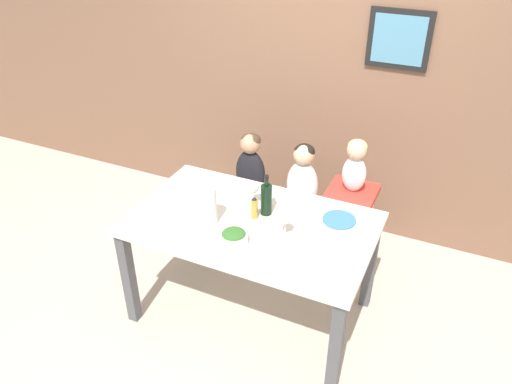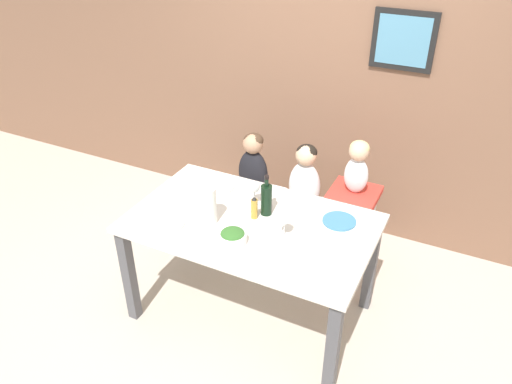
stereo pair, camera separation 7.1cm
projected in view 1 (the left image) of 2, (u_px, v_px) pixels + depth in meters
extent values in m
plane|color=#BCB2A3|center=(252.00, 310.00, 3.58)|extent=(14.00, 14.00, 0.00)
cube|color=brown|center=(325.00, 71.00, 3.92)|extent=(10.00, 0.06, 2.70)
cube|color=black|center=(399.00, 39.00, 3.53)|extent=(0.45, 0.02, 0.42)
cube|color=teal|center=(399.00, 40.00, 3.52)|extent=(0.37, 0.00, 0.34)
cube|color=silver|center=(251.00, 224.00, 3.18)|extent=(1.55, 0.94, 0.03)
cube|color=#4C4C51|center=(129.00, 277.00, 3.32)|extent=(0.07, 0.07, 0.74)
cube|color=#4C4C51|center=(336.00, 349.00, 2.81)|extent=(0.07, 0.07, 0.74)
cube|color=#4C4C51|center=(192.00, 215.00, 3.95)|extent=(0.07, 0.07, 0.74)
cube|color=#4C4C51|center=(370.00, 263.00, 3.44)|extent=(0.07, 0.07, 0.74)
cylinder|color=silver|center=(226.00, 225.00, 4.12)|extent=(0.04, 0.04, 0.40)
cylinder|color=silver|center=(260.00, 234.00, 4.01)|extent=(0.04, 0.04, 0.40)
cylinder|color=silver|center=(242.00, 206.00, 4.36)|extent=(0.04, 0.04, 0.40)
cylinder|color=silver|center=(275.00, 215.00, 4.25)|extent=(0.04, 0.04, 0.40)
cube|color=white|center=(251.00, 197.00, 4.07)|extent=(0.41, 0.43, 0.05)
cylinder|color=silver|center=(274.00, 238.00, 3.97)|extent=(0.04, 0.04, 0.40)
cylinder|color=silver|center=(311.00, 249.00, 3.86)|extent=(0.04, 0.04, 0.40)
cylinder|color=silver|center=(289.00, 218.00, 4.21)|extent=(0.04, 0.04, 0.40)
cylinder|color=silver|center=(324.00, 227.00, 4.10)|extent=(0.04, 0.04, 0.40)
cube|color=white|center=(301.00, 210.00, 3.91)|extent=(0.41, 0.43, 0.05)
cylinder|color=silver|center=(325.00, 237.00, 3.78)|extent=(0.04, 0.04, 0.65)
cylinder|color=silver|center=(359.00, 246.00, 3.68)|extent=(0.04, 0.04, 0.65)
cylinder|color=silver|center=(336.00, 219.00, 3.98)|extent=(0.04, 0.04, 0.65)
cylinder|color=silver|center=(368.00, 227.00, 3.88)|extent=(0.04, 0.04, 0.65)
cube|color=red|center=(352.00, 194.00, 3.65)|extent=(0.35, 0.37, 0.05)
ellipsoid|color=black|center=(250.00, 173.00, 3.95)|extent=(0.25, 0.15, 0.40)
sphere|color=tan|center=(250.00, 144.00, 3.81)|extent=(0.16, 0.16, 0.16)
ellipsoid|color=#473323|center=(251.00, 140.00, 3.81)|extent=(0.15, 0.15, 0.11)
ellipsoid|color=silver|center=(302.00, 185.00, 3.79)|extent=(0.25, 0.15, 0.40)
sphere|color=#D6AD89|center=(304.00, 155.00, 3.66)|extent=(0.16, 0.16, 0.16)
ellipsoid|color=black|center=(305.00, 151.00, 3.65)|extent=(0.15, 0.15, 0.11)
ellipsoid|color=silver|center=(354.00, 174.00, 3.56)|extent=(0.17, 0.10, 0.28)
sphere|color=#D6AD89|center=(357.00, 150.00, 3.46)|extent=(0.14, 0.14, 0.14)
ellipsoid|color=#DBC684|center=(358.00, 147.00, 3.45)|extent=(0.14, 0.13, 0.10)
cylinder|color=black|center=(266.00, 200.00, 3.19)|extent=(0.07, 0.07, 0.21)
cylinder|color=black|center=(266.00, 181.00, 3.12)|extent=(0.03, 0.03, 0.07)
cylinder|color=black|center=(267.00, 177.00, 3.10)|extent=(0.03, 0.03, 0.02)
cylinder|color=white|center=(208.00, 206.00, 3.09)|extent=(0.11, 0.11, 0.25)
cylinder|color=white|center=(285.00, 235.00, 3.04)|extent=(0.06, 0.06, 0.00)
cylinder|color=white|center=(285.00, 229.00, 3.02)|extent=(0.01, 0.01, 0.09)
ellipsoid|color=white|center=(285.00, 217.00, 2.97)|extent=(0.07, 0.07, 0.08)
cylinder|color=white|center=(254.00, 204.00, 3.34)|extent=(0.06, 0.06, 0.00)
cylinder|color=white|center=(254.00, 198.00, 3.31)|extent=(0.01, 0.01, 0.09)
ellipsoid|color=white|center=(254.00, 187.00, 3.27)|extent=(0.07, 0.07, 0.08)
cylinder|color=white|center=(233.00, 238.00, 2.96)|extent=(0.17, 0.17, 0.07)
ellipsoid|color=#336628|center=(233.00, 234.00, 2.95)|extent=(0.14, 0.14, 0.05)
cylinder|color=silver|center=(168.00, 225.00, 3.12)|extent=(0.21, 0.21, 0.01)
cylinder|color=silver|center=(218.00, 187.00, 3.51)|extent=(0.21, 0.21, 0.01)
cylinder|color=teal|center=(339.00, 220.00, 3.17)|extent=(0.21, 0.21, 0.01)
cylinder|color=#BC8E33|center=(255.00, 209.00, 3.17)|extent=(0.04, 0.04, 0.14)
cone|color=black|center=(255.00, 198.00, 3.12)|extent=(0.03, 0.03, 0.02)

